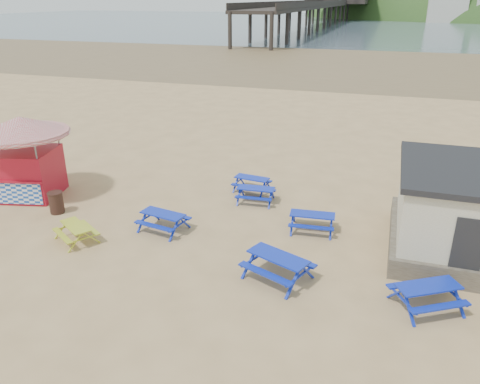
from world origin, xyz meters
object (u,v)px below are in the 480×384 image
(ice_cream_kiosk, at_px, (24,147))
(litter_bin, at_px, (56,202))
(picnic_table_yellow, at_px, (76,233))
(picnic_table_blue_a, at_px, (256,195))
(picnic_table_blue_b, at_px, (252,184))

(ice_cream_kiosk, height_order, litter_bin, ice_cream_kiosk)
(picnic_table_yellow, relative_size, ice_cream_kiosk, 0.40)
(picnic_table_blue_a, relative_size, litter_bin, 1.86)
(picnic_table_blue_b, xyz_separation_m, ice_cream_kiosk, (-9.44, -3.66, 1.99))
(picnic_table_blue_b, height_order, ice_cream_kiosk, ice_cream_kiosk)
(picnic_table_blue_a, bearing_deg, picnic_table_yellow, -138.67)
(picnic_table_blue_a, xyz_separation_m, litter_bin, (-7.69, -3.67, 0.13))
(picnic_table_yellow, bearing_deg, picnic_table_blue_b, 86.82)
(picnic_table_blue_a, relative_size, picnic_table_yellow, 0.87)
(litter_bin, bearing_deg, picnic_table_yellow, -38.76)
(picnic_table_blue_b, bearing_deg, litter_bin, -138.89)
(picnic_table_blue_b, distance_m, ice_cream_kiosk, 10.32)
(picnic_table_blue_b, relative_size, ice_cream_kiosk, 0.35)
(ice_cream_kiosk, relative_size, litter_bin, 5.39)
(picnic_table_blue_a, relative_size, picnic_table_blue_b, 1.00)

